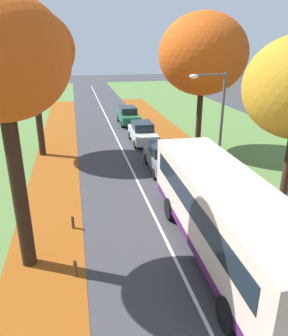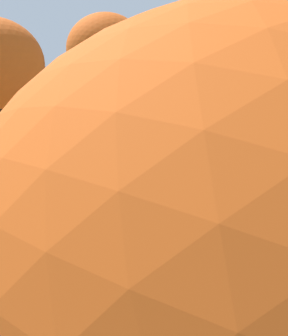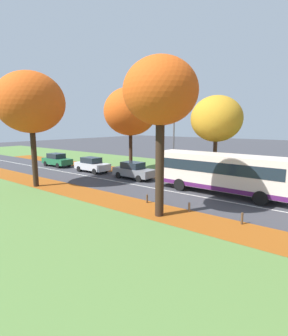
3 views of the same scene
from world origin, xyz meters
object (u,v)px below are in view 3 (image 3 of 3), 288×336
(tree_left_mid, at_px, (30,103))
(bollard_sixth, at_px, (147,199))
(tree_right_mid, at_px, (130,112))
(streetlamp_right, at_px, (172,140))
(tree_right_near, at_px, (216,119))
(bollard_fifth, at_px, (189,207))
(car_green_third_in_line, at_px, (57,160))
(bus, at_px, (221,171))
(tree_left_near, at_px, (160,93))
(car_silver_following, at_px, (92,165))
(car_grey_lead, at_px, (134,170))
(bollard_fourth, at_px, (242,219))

(tree_left_mid, height_order, bollard_sixth, tree_left_mid)
(tree_right_mid, height_order, streetlamp_right, tree_right_mid)
(tree_right_near, height_order, bollard_fifth, tree_right_near)
(tree_right_near, bearing_deg, car_green_third_in_line, 101.47)
(tree_left_mid, xyz_separation_m, bus, (7.32, -13.26, -5.21))
(tree_left_mid, bearing_deg, tree_right_near, -44.71)
(tree_right_near, distance_m, bus, 5.95)
(tree_left_near, height_order, tree_left_mid, tree_left_mid)
(tree_right_near, height_order, car_silver_following, tree_right_near)
(bollard_fifth, xyz_separation_m, streetlamp_right, (7.21, 5.77, 3.44))
(bollard_sixth, xyz_separation_m, car_grey_lead, (5.46, 5.76, 0.53))
(tree_left_near, height_order, car_grey_lead, tree_left_near)
(tree_right_near, xyz_separation_m, car_grey_lead, (-3.75, 6.53, -4.85))
(tree_left_mid, relative_size, car_green_third_in_line, 2.24)
(car_silver_following, distance_m, car_green_third_in_line, 6.49)
(tree_left_near, distance_m, tree_left_mid, 12.37)
(tree_left_mid, xyz_separation_m, car_green_third_in_line, (7.35, 7.86, -6.10))
(tree_left_mid, xyz_separation_m, bollard_fifth, (2.04, -13.43, -6.61))
(bollard_fifth, bearing_deg, tree_right_near, 14.41)
(bollard_fourth, height_order, car_silver_following, car_silver_following)
(car_grey_lead, bearing_deg, car_silver_following, 90.39)
(bus, distance_m, car_silver_following, 14.67)
(streetlamp_right, xyz_separation_m, car_grey_lead, (-1.80, 3.11, -2.92))
(bollard_fifth, distance_m, bus, 5.47)
(bollard_fifth, xyz_separation_m, car_green_third_in_line, (5.31, 21.29, 0.52))
(bollard_fourth, distance_m, streetlamp_right, 11.96)
(streetlamp_right, xyz_separation_m, car_green_third_in_line, (-1.89, 15.53, -2.92))
(bus, xyz_separation_m, car_silver_following, (0.08, 14.64, -0.89))
(tree_left_mid, relative_size, bollard_fifth, 15.93)
(tree_right_near, relative_size, tree_right_mid, 0.84)
(tree_right_near, xyz_separation_m, bollard_fifth, (-9.15, -2.35, -5.37))
(bollard_fifth, height_order, bus, bus)
(bollard_sixth, xyz_separation_m, streetlamp_right, (7.26, 2.65, 3.45))
(tree_right_mid, height_order, bollard_fourth, tree_right_mid)
(bus, bearing_deg, tree_left_near, 172.51)
(tree_right_near, bearing_deg, bus, -150.59)
(bollard_fifth, xyz_separation_m, bus, (5.28, 0.17, 1.41))
(streetlamp_right, bearing_deg, car_silver_following, 101.51)
(tree_left_near, height_order, streetlamp_right, tree_left_near)
(bollard_fifth, distance_m, car_silver_following, 15.76)
(tree_left_near, xyz_separation_m, bollard_sixth, (1.54, 2.05, -6.58))
(tree_right_mid, bearing_deg, bollard_fifth, -126.00)
(bollard_fourth, xyz_separation_m, car_green_third_in_line, (5.35, 24.41, 0.49))
(streetlamp_right, bearing_deg, tree_left_near, -151.93)
(bollard_fourth, distance_m, car_green_third_in_line, 25.00)
(tree_right_near, relative_size, bollard_sixth, 13.52)
(streetlamp_right, bearing_deg, bus, -108.98)
(streetlamp_right, bearing_deg, tree_right_mid, 75.44)
(tree_right_near, height_order, bus, tree_right_near)
(tree_left_mid, xyz_separation_m, streetlamp_right, (9.24, -7.66, -3.17))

